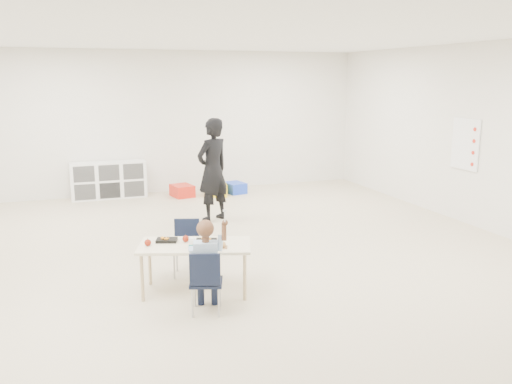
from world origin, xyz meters
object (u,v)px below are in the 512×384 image
object	(u,v)px
chair_near	(206,281)
cubby_shelf	(109,180)
table	(195,268)
adult	(213,170)
child	(206,263)

from	to	relation	value
chair_near	cubby_shelf	xyz separation A→B (m)	(-0.47, 5.67, 0.03)
table	adult	distance (m)	3.07
child	adult	world-z (taller)	adult
cubby_shelf	adult	xyz separation A→B (m)	(1.46, -2.28, 0.48)
cubby_shelf	adult	world-z (taller)	adult
table	chair_near	xyz separation A→B (m)	(-0.02, -0.54, 0.05)
table	child	world-z (taller)	child
child	adult	xyz separation A→B (m)	(0.99, 3.39, 0.32)
chair_near	child	distance (m)	0.19
child	chair_near	bearing A→B (deg)	0.00
child	table	bearing A→B (deg)	106.26
table	adult	world-z (taller)	adult
child	cubby_shelf	xyz separation A→B (m)	(-0.47, 5.67, -0.16)
table	adult	xyz separation A→B (m)	(0.97, 2.86, 0.55)
chair_near	adult	bearing A→B (deg)	91.91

